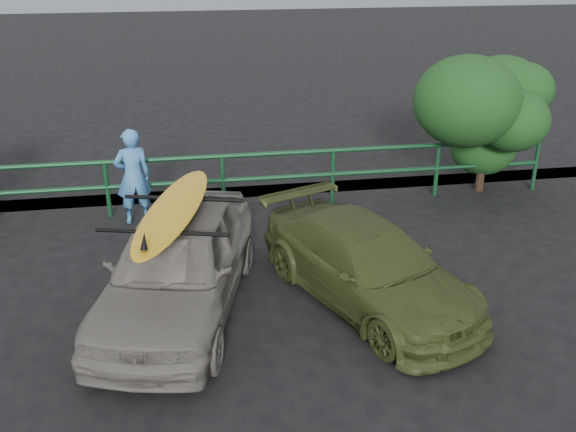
% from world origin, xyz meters
% --- Properties ---
extents(ground, '(80.00, 80.00, 0.00)m').
position_xyz_m(ground, '(0.00, 0.00, 0.00)').
color(ground, black).
extents(guardrail, '(14.00, 0.08, 1.04)m').
position_xyz_m(guardrail, '(0.00, 5.00, 0.52)').
color(guardrail, '#134423').
rests_on(guardrail, ground).
extents(shrub_right, '(3.20, 2.40, 2.59)m').
position_xyz_m(shrub_right, '(5.00, 5.50, 1.30)').
color(shrub_right, '#1C481A').
rests_on(shrub_right, ground).
extents(sedan, '(2.53, 4.20, 1.34)m').
position_xyz_m(sedan, '(0.18, 1.68, 0.67)').
color(sedan, slate).
rests_on(sedan, ground).
extents(olive_vehicle, '(2.76, 3.96, 1.06)m').
position_xyz_m(olive_vehicle, '(2.66, 1.50, 0.53)').
color(olive_vehicle, '#3D451E').
rests_on(olive_vehicle, ground).
extents(man, '(0.67, 0.51, 1.65)m').
position_xyz_m(man, '(-0.52, 4.71, 0.82)').
color(man, '#458AD0').
rests_on(man, ground).
extents(roof_rack, '(1.82, 1.48, 0.05)m').
position_xyz_m(roof_rack, '(0.18, 1.68, 1.36)').
color(roof_rack, black).
rests_on(roof_rack, sedan).
extents(surfboard, '(1.31, 2.92, 0.08)m').
position_xyz_m(surfboard, '(0.18, 1.68, 1.43)').
color(surfboard, gold).
rests_on(surfboard, roof_rack).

